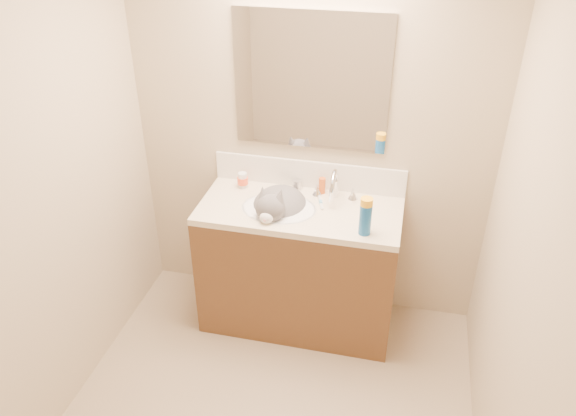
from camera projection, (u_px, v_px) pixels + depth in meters
The scene contains 16 objects.
room_shell at pixel (249, 196), 2.18m from camera, with size 2.24×2.54×2.52m.
vanity_cabinet at pixel (299, 269), 3.55m from camera, with size 1.20×0.55×0.82m, color #56361D.
counter_slab at pixel (300, 211), 3.33m from camera, with size 1.20×0.55×0.04m, color beige.
basin at pixel (279, 218), 3.35m from camera, with size 0.45×0.36×0.14m, color white.
faucet at pixel (334, 188), 3.35m from camera, with size 0.28×0.20×0.21m.
cat at pixel (278, 208), 3.35m from camera, with size 0.38×0.47×0.35m.
backsplash at pixel (309, 174), 3.49m from camera, with size 1.20×0.02×0.18m, color silver.
mirror at pixel (311, 82), 3.18m from camera, with size 0.90×0.02×0.80m, color white.
pill_bottle at pixel (243, 180), 3.51m from camera, with size 0.05×0.05×0.10m, color silver.
pill_label at pixel (243, 181), 3.51m from camera, with size 0.07×0.07×0.04m, color #FB5129.
silver_jar at pixel (297, 185), 3.49m from camera, with size 0.06×0.06×0.06m, color #B7B7BC.
amber_bottle at pixel (322, 186), 3.44m from camera, with size 0.04×0.04×0.10m, color #D05418.
toothbrush at pixel (321, 203), 3.36m from camera, with size 0.02×0.16×0.01m, color silver.
toothbrush_head at pixel (321, 202), 3.36m from camera, with size 0.02×0.03×0.02m, color #65AED6.
spray_can at pixel (365, 219), 3.04m from camera, with size 0.07×0.07×0.18m, color #1757A2.
spray_cap at pixel (367, 202), 2.98m from camera, with size 0.07×0.07×0.04m, color yellow.
Camera 1 is at (0.58, -1.81, 2.57)m, focal length 35.00 mm.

